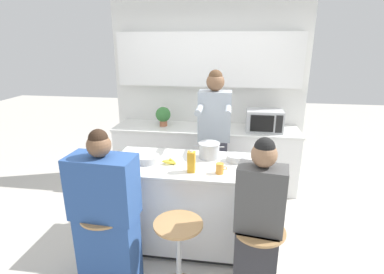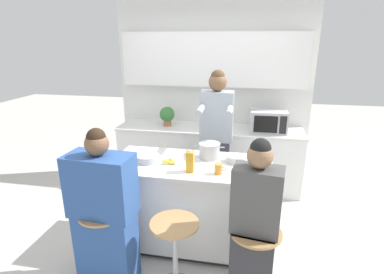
{
  "view_description": "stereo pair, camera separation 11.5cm",
  "coord_description": "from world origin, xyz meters",
  "px_view_note": "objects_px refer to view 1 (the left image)",
  "views": [
    {
      "loc": [
        0.41,
        -2.73,
        2.09
      ],
      "look_at": [
        0.0,
        0.08,
        1.17
      ],
      "focal_mm": 28.0,
      "sensor_mm": 36.0,
      "label": 1
    },
    {
      "loc": [
        0.53,
        -2.71,
        2.09
      ],
      "look_at": [
        0.0,
        0.08,
        1.17
      ],
      "focal_mm": 28.0,
      "sensor_mm": 36.0,
      "label": 2
    }
  ],
  "objects_px": {
    "bar_stool_rightmost": "(257,260)",
    "person_cooking": "(214,143)",
    "person_wrapped_blanket": "(106,217)",
    "coffee_cup_near": "(220,168)",
    "microwave": "(264,121)",
    "coffee_cup_far": "(256,174)",
    "banana_bunch": "(169,162)",
    "bar_stool_leftmost": "(107,243)",
    "cooking_pot": "(209,150)",
    "juice_carton": "(191,162)",
    "kitchen_island": "(191,203)",
    "potted_plant": "(163,115)",
    "fruit_bowl": "(147,159)",
    "bar_stool_center": "(179,253)",
    "person_seated_near": "(258,231)"
  },
  "relations": [
    {
      "from": "bar_stool_rightmost",
      "to": "person_cooking",
      "type": "distance_m",
      "value": 1.56
    },
    {
      "from": "person_wrapped_blanket",
      "to": "coffee_cup_near",
      "type": "distance_m",
      "value": 1.07
    },
    {
      "from": "microwave",
      "to": "coffee_cup_far",
      "type": "bearing_deg",
      "value": -96.97
    },
    {
      "from": "banana_bunch",
      "to": "person_cooking",
      "type": "bearing_deg",
      "value": 63.49
    },
    {
      "from": "bar_stool_leftmost",
      "to": "microwave",
      "type": "bearing_deg",
      "value": 54.11
    },
    {
      "from": "bar_stool_leftmost",
      "to": "coffee_cup_far",
      "type": "height_order",
      "value": "coffee_cup_far"
    },
    {
      "from": "cooking_pot",
      "to": "coffee_cup_near",
      "type": "distance_m",
      "value": 0.39
    },
    {
      "from": "coffee_cup_near",
      "to": "juice_carton",
      "type": "height_order",
      "value": "juice_carton"
    },
    {
      "from": "kitchen_island",
      "to": "bar_stool_leftmost",
      "type": "distance_m",
      "value": 0.92
    },
    {
      "from": "kitchen_island",
      "to": "cooking_pot",
      "type": "xyz_separation_m",
      "value": [
        0.17,
        0.17,
        0.54
      ]
    },
    {
      "from": "juice_carton",
      "to": "potted_plant",
      "type": "height_order",
      "value": "potted_plant"
    },
    {
      "from": "kitchen_island",
      "to": "microwave",
      "type": "distance_m",
      "value": 1.69
    },
    {
      "from": "bar_stool_rightmost",
      "to": "potted_plant",
      "type": "bearing_deg",
      "value": 121.19
    },
    {
      "from": "microwave",
      "to": "coffee_cup_near",
      "type": "bearing_deg",
      "value": -108.42
    },
    {
      "from": "bar_stool_leftmost",
      "to": "microwave",
      "type": "xyz_separation_m",
      "value": [
        1.46,
        2.02,
        0.64
      ]
    },
    {
      "from": "fruit_bowl",
      "to": "potted_plant",
      "type": "distance_m",
      "value": 1.46
    },
    {
      "from": "person_cooking",
      "to": "coffee_cup_far",
      "type": "xyz_separation_m",
      "value": [
        0.44,
        -0.98,
        0.07
      ]
    },
    {
      "from": "person_cooking",
      "to": "coffee_cup_far",
      "type": "height_order",
      "value": "person_cooking"
    },
    {
      "from": "bar_stool_center",
      "to": "microwave",
      "type": "height_order",
      "value": "microwave"
    },
    {
      "from": "person_cooking",
      "to": "banana_bunch",
      "type": "bearing_deg",
      "value": -117.58
    },
    {
      "from": "coffee_cup_far",
      "to": "bar_stool_rightmost",
      "type": "bearing_deg",
      "value": -86.82
    },
    {
      "from": "cooking_pot",
      "to": "microwave",
      "type": "bearing_deg",
      "value": 61.33
    },
    {
      "from": "person_cooking",
      "to": "potted_plant",
      "type": "height_order",
      "value": "person_cooking"
    },
    {
      "from": "cooking_pot",
      "to": "coffee_cup_far",
      "type": "bearing_deg",
      "value": -43.41
    },
    {
      "from": "bar_stool_center",
      "to": "coffee_cup_near",
      "type": "relative_size",
      "value": 6.57
    },
    {
      "from": "potted_plant",
      "to": "coffee_cup_near",
      "type": "bearing_deg",
      "value": -60.25
    },
    {
      "from": "person_cooking",
      "to": "person_wrapped_blanket",
      "type": "height_order",
      "value": "person_cooking"
    },
    {
      "from": "bar_stool_rightmost",
      "to": "person_cooking",
      "type": "height_order",
      "value": "person_cooking"
    },
    {
      "from": "banana_bunch",
      "to": "potted_plant",
      "type": "distance_m",
      "value": 1.52
    },
    {
      "from": "bar_stool_leftmost",
      "to": "person_seated_near",
      "type": "relative_size",
      "value": 0.48
    },
    {
      "from": "person_seated_near",
      "to": "juice_carton",
      "type": "distance_m",
      "value": 0.84
    },
    {
      "from": "cooking_pot",
      "to": "juice_carton",
      "type": "height_order",
      "value": "juice_carton"
    },
    {
      "from": "bar_stool_leftmost",
      "to": "coffee_cup_near",
      "type": "distance_m",
      "value": 1.19
    },
    {
      "from": "coffee_cup_near",
      "to": "juice_carton",
      "type": "relative_size",
      "value": 0.49
    },
    {
      "from": "person_seated_near",
      "to": "coffee_cup_near",
      "type": "height_order",
      "value": "person_seated_near"
    },
    {
      "from": "person_cooking",
      "to": "banana_bunch",
      "type": "height_order",
      "value": "person_cooking"
    },
    {
      "from": "coffee_cup_near",
      "to": "fruit_bowl",
      "type": "bearing_deg",
      "value": 167.4
    },
    {
      "from": "person_wrapped_blanket",
      "to": "potted_plant",
      "type": "xyz_separation_m",
      "value": [
        0.0,
        2.07,
        0.37
      ]
    },
    {
      "from": "bar_stool_center",
      "to": "banana_bunch",
      "type": "distance_m",
      "value": 0.87
    },
    {
      "from": "person_cooking",
      "to": "coffee_cup_far",
      "type": "distance_m",
      "value": 1.08
    },
    {
      "from": "bar_stool_rightmost",
      "to": "banana_bunch",
      "type": "distance_m",
      "value": 1.19
    },
    {
      "from": "coffee_cup_near",
      "to": "coffee_cup_far",
      "type": "bearing_deg",
      "value": -10.64
    },
    {
      "from": "coffee_cup_near",
      "to": "person_cooking",
      "type": "bearing_deg",
      "value": 97.58
    },
    {
      "from": "fruit_bowl",
      "to": "microwave",
      "type": "height_order",
      "value": "microwave"
    },
    {
      "from": "banana_bunch",
      "to": "fruit_bowl",
      "type": "bearing_deg",
      "value": 176.5
    },
    {
      "from": "person_cooking",
      "to": "coffee_cup_near",
      "type": "relative_size",
      "value": 16.96
    },
    {
      "from": "bar_stool_center",
      "to": "bar_stool_rightmost",
      "type": "bearing_deg",
      "value": 0.59
    },
    {
      "from": "cooking_pot",
      "to": "person_seated_near",
      "type": "bearing_deg",
      "value": -60.73
    },
    {
      "from": "kitchen_island",
      "to": "cooking_pot",
      "type": "distance_m",
      "value": 0.59
    },
    {
      "from": "coffee_cup_near",
      "to": "potted_plant",
      "type": "relative_size",
      "value": 0.37
    }
  ]
}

